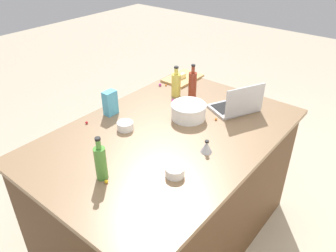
# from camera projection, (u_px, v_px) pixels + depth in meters

# --- Properties ---
(ground_plane) EXTENTS (12.00, 12.00, 0.00)m
(ground_plane) POSITION_uv_depth(u_px,v_px,m) (168.00, 231.00, 2.54)
(ground_plane) COLOR #B7A88E
(island_counter) EXTENTS (1.70, 1.16, 0.90)m
(island_counter) POSITION_uv_depth(u_px,v_px,m) (168.00, 187.00, 2.31)
(island_counter) COLOR #4C331E
(island_counter) RESTS_ON ground
(laptop) EXTENTS (0.37, 0.34, 0.22)m
(laptop) POSITION_uv_depth(u_px,v_px,m) (237.00, 105.00, 2.29)
(laptop) COLOR #B7B7BC
(laptop) RESTS_ON island_counter
(mixing_bowl_large) EXTENTS (0.24, 0.24, 0.10)m
(mixing_bowl_large) POSITION_uv_depth(u_px,v_px,m) (188.00, 111.00, 2.21)
(mixing_bowl_large) COLOR white
(mixing_bowl_large) RESTS_ON island_counter
(bottle_olive) EXTENTS (0.06, 0.06, 0.25)m
(bottle_olive) POSITION_uv_depth(u_px,v_px,m) (101.00, 162.00, 1.66)
(bottle_olive) COLOR #4C8C38
(bottle_olive) RESTS_ON island_counter
(bottle_soy) EXTENTS (0.06, 0.06, 0.25)m
(bottle_soy) POSITION_uv_depth(u_px,v_px,m) (193.00, 84.00, 2.46)
(bottle_soy) COLOR maroon
(bottle_soy) RESTS_ON island_counter
(bottle_oil) EXTENTS (0.07, 0.07, 0.23)m
(bottle_oil) POSITION_uv_depth(u_px,v_px,m) (176.00, 84.00, 2.48)
(bottle_oil) COLOR #DBC64C
(bottle_oil) RESTS_ON island_counter
(cutting_board) EXTENTS (0.32, 0.22, 0.02)m
(cutting_board) POSITION_uv_depth(u_px,v_px,m) (183.00, 78.00, 2.78)
(cutting_board) COLOR tan
(cutting_board) RESTS_ON island_counter
(butter_stick_left) EXTENTS (0.11, 0.05, 0.04)m
(butter_stick_left) POSITION_uv_depth(u_px,v_px,m) (180.00, 77.00, 2.74)
(butter_stick_left) COLOR #F4E58C
(butter_stick_left) RESTS_ON cutting_board
(ramekin_small) EXTENTS (0.10, 0.10, 0.05)m
(ramekin_small) POSITION_uv_depth(u_px,v_px,m) (125.00, 126.00, 2.10)
(ramekin_small) COLOR white
(ramekin_small) RESTS_ON island_counter
(ramekin_medium) EXTENTS (0.10, 0.10, 0.05)m
(ramekin_medium) POSITION_uv_depth(u_px,v_px,m) (175.00, 172.00, 1.71)
(ramekin_medium) COLOR white
(ramekin_medium) RESTS_ON island_counter
(kitchen_timer) EXTENTS (0.07, 0.07, 0.08)m
(kitchen_timer) POSITION_uv_depth(u_px,v_px,m) (207.00, 147.00, 1.88)
(kitchen_timer) COLOR #B2B2B7
(kitchen_timer) RESTS_ON island_counter
(candy_bag) EXTENTS (0.09, 0.06, 0.17)m
(candy_bag) POSITION_uv_depth(u_px,v_px,m) (110.00, 103.00, 2.24)
(candy_bag) COLOR #4CA5CC
(candy_bag) RESTS_ON island_counter
(candy_0) EXTENTS (0.02, 0.02, 0.02)m
(candy_0) POSITION_uv_depth(u_px,v_px,m) (106.00, 182.00, 1.67)
(candy_0) COLOR yellow
(candy_0) RESTS_ON island_counter
(candy_1) EXTENTS (0.02, 0.02, 0.02)m
(candy_1) POSITION_uv_depth(u_px,v_px,m) (173.00, 100.00, 2.43)
(candy_1) COLOR #CC3399
(candy_1) RESTS_ON island_counter
(candy_2) EXTENTS (0.02, 0.02, 0.02)m
(candy_2) POSITION_uv_depth(u_px,v_px,m) (160.00, 85.00, 2.67)
(candy_2) COLOR #CC3399
(candy_2) RESTS_ON island_counter
(candy_3) EXTENTS (0.02, 0.02, 0.02)m
(candy_3) POSITION_uv_depth(u_px,v_px,m) (87.00, 123.00, 2.16)
(candy_3) COLOR red
(candy_3) RESTS_ON island_counter
(candy_4) EXTENTS (0.02, 0.02, 0.02)m
(candy_4) POSITION_uv_depth(u_px,v_px,m) (216.00, 119.00, 2.20)
(candy_4) COLOR orange
(candy_4) RESTS_ON island_counter
(candy_5) EXTENTS (0.01, 0.01, 0.01)m
(candy_5) POSITION_uv_depth(u_px,v_px,m) (166.00, 85.00, 2.67)
(candy_5) COLOR orange
(candy_5) RESTS_ON island_counter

